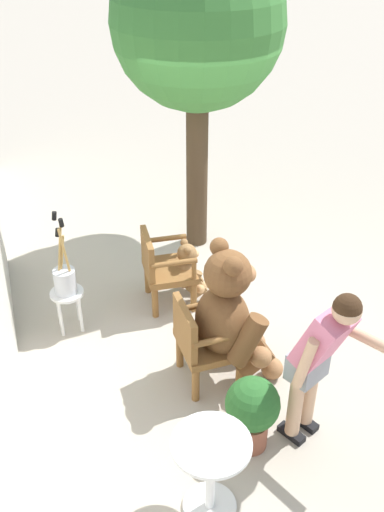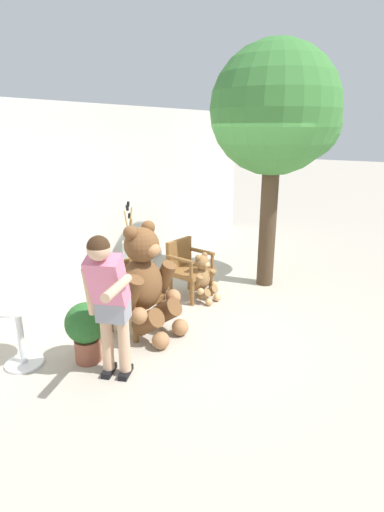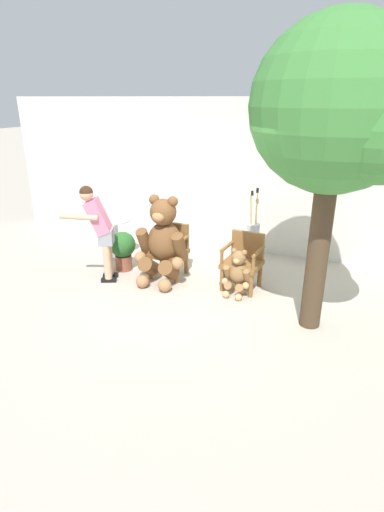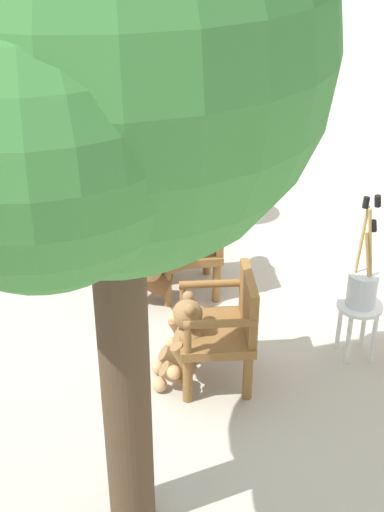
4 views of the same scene
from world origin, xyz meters
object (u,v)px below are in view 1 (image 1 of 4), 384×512
Objects in this scene: teddy_bear_small at (189,271)px; teddy_bear_large at (230,315)px; wooden_chair_left at (203,340)px; round_side_table at (211,469)px; patio_tree at (200,26)px; wooden_chair_right at (164,267)px; potted_plant at (252,410)px; person_visitor at (320,354)px; white_stool at (68,300)px; brush_bucket at (65,278)px.

teddy_bear_large is at bearing 178.92° from teddy_bear_small.
wooden_chair_left is at bearing 90.08° from teddy_bear_large.
round_side_table is 0.20× the size of patio_tree.
wooden_chair_right is 2.09m from potted_plant.
person_visitor reaches higher than round_side_table.
teddy_bear_large is at bearing -130.86° from white_stool.
patio_tree reaches higher than wooden_chair_right.
wooden_chair_left is 1.28m from teddy_bear_small.
person_visitor is at bearing -141.27° from brush_bucket.
patio_tree is (3.38, -0.21, 1.72)m from person_visitor.
white_stool is at bearing 96.39° from wooden_chair_right.
wooden_chair_right is at bearing -83.61° from white_stool.
wooden_chair_left is 0.55× the size of person_visitor.
teddy_bear_large reaches higher than round_side_table.
patio_tree reaches higher than teddy_bear_large.
potted_plant is (-1.97, -1.17, -0.24)m from brush_bucket.
patio_tree reaches higher than wooden_chair_left.
round_side_table is at bearing -164.77° from brush_bucket.
teddy_bear_small is at bearing -15.02° from round_side_table.
wooden_chair_right is (1.25, -0.00, 0.00)m from wooden_chair_left.
teddy_bear_small is at bearing -91.80° from wooden_chair_right.
patio_tree is at bearing -18.23° from wooden_chair_left.
potted_plant reaches higher than white_stool.
teddy_bear_large is at bearing -27.07° from round_side_table.
teddy_bear_small is (1.24, -0.28, -0.11)m from wooden_chair_left.
potted_plant is at bearing 79.09° from person_visitor.
teddy_bear_small is 1.00× the size of round_side_table.
potted_plant is (-2.08, -0.12, -0.07)m from wooden_chair_right.
wooden_chair_left and wooden_chair_right have the same top height.
person_visitor is at bearing -159.69° from teddy_bear_large.
teddy_bear_large is at bearing -89.92° from wooden_chair_left.
patio_tree is at bearing -12.67° from teddy_bear_large.
wooden_chair_right is 1.20× the size of teddy_bear_small.
wooden_chair_right is 1.30m from teddy_bear_large.
teddy_bear_large is 1.94× the size of round_side_table.
round_side_table is at bearing 109.46° from person_visitor.
wooden_chair_left is 1.56m from brush_bucket.
teddy_bear_small is 2.26m from person_visitor.
person_visitor reaches higher than wooden_chair_left.
wooden_chair_left is 1.00× the size of wooden_chair_right.
wooden_chair_left is 1.55m from white_stool.
white_stool is 0.64× the size of round_side_table.
wooden_chair_left is 0.84m from potted_plant.
wooden_chair_left reaches higher than round_side_table.
potted_plant is at bearing -49.24° from round_side_table.
teddy_bear_small is (1.24, -0.02, -0.33)m from teddy_bear_large.
patio_tree is 4.04m from potted_plant.
person_visitor reaches higher than brush_bucket.
teddy_bear_large is at bearing 20.31° from person_visitor.
round_side_table is 0.68m from potted_plant.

